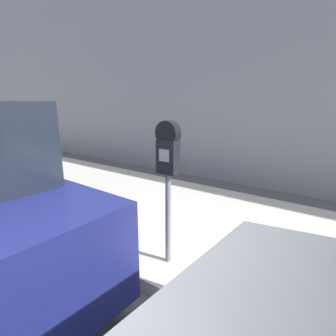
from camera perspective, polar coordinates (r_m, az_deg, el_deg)
ground_plane at (r=2.62m, az=-27.72°, el=-28.24°), size 60.00×60.00×0.00m
sidewalk at (r=3.84m, az=2.98°, el=-10.98°), size 24.00×2.80×0.13m
building_facade at (r=5.81m, az=17.81°, el=27.83°), size 24.00×0.30×6.24m
parking_meter at (r=2.42m, az=-0.01°, el=1.42°), size 0.23×0.12×1.42m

